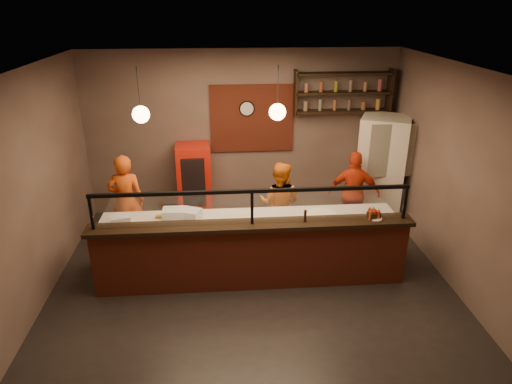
{
  "coord_description": "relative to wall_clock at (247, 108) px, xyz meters",
  "views": [
    {
      "loc": [
        -0.4,
        -6.12,
        4.03
      ],
      "look_at": [
        0.1,
        0.3,
        1.29
      ],
      "focal_mm": 32.0,
      "sensor_mm": 36.0,
      "label": 1
    }
  ],
  "objects": [
    {
      "name": "fridge",
      "position": [
        2.5,
        -0.69,
        -1.07
      ],
      "size": [
        1.11,
        1.08,
        2.06
      ],
      "primitive_type": "cube",
      "rotation": [
        0.0,
        0.0,
        -0.42
      ],
      "color": "silver",
      "rests_on": "floor"
    },
    {
      "name": "condiment_caddy",
      "position": [
        1.69,
        -2.73,
        -0.99
      ],
      "size": [
        0.19,
        0.17,
        0.09
      ],
      "primitive_type": "cube",
      "rotation": [
        0.0,
        0.0,
        0.27
      ],
      "color": "black",
      "rests_on": "counter_ledge"
    },
    {
      "name": "wall_back",
      "position": [
        -0.1,
        0.04,
        -0.5
      ],
      "size": [
        6.0,
        0.0,
        6.0
      ],
      "primitive_type": "plane",
      "rotation": [
        1.57,
        0.0,
        0.0
      ],
      "color": "#735E54",
      "rests_on": "floor"
    },
    {
      "name": "pizza_dough",
      "position": [
        1.03,
        -2.25,
        -1.19
      ],
      "size": [
        0.58,
        0.58,
        0.01
      ],
      "primitive_type": "cylinder",
      "rotation": [
        0.0,
        0.0,
        -0.2
      ],
      "color": "white",
      "rests_on": "worktop"
    },
    {
      "name": "worktop_cabinet",
      "position": [
        -0.1,
        -2.26,
        -1.68
      ],
      "size": [
        4.6,
        0.75,
        0.85
      ],
      "primitive_type": "cube",
      "color": "gray",
      "rests_on": "floor"
    },
    {
      "name": "small_plate",
      "position": [
        1.71,
        -2.76,
        -1.03
      ],
      "size": [
        0.2,
        0.2,
        0.01
      ],
      "primitive_type": "cylinder",
      "rotation": [
        0.0,
        0.0,
        -0.08
      ],
      "color": "white",
      "rests_on": "counter_ledge"
    },
    {
      "name": "cook_mid",
      "position": [
        0.47,
        -1.46,
        -1.34
      ],
      "size": [
        0.89,
        0.79,
        1.51
      ],
      "primitive_type": "imported",
      "rotation": [
        0.0,
        0.0,
        2.79
      ],
      "color": "orange",
      "rests_on": "floor"
    },
    {
      "name": "pendant_right",
      "position": [
        0.3,
        -2.26,
        0.45
      ],
      "size": [
        0.24,
        0.24,
        0.77
      ],
      "color": "black",
      "rests_on": "ceiling"
    },
    {
      "name": "counter_ledge",
      "position": [
        -0.1,
        -2.76,
        -1.07
      ],
      "size": [
        4.7,
        0.37,
        0.06
      ],
      "primitive_type": "cube",
      "color": "black",
      "rests_on": "service_counter"
    },
    {
      "name": "prep_tub_c",
      "position": [
        -2.04,
        -2.32,
        -1.13
      ],
      "size": [
        0.32,
        0.28,
        0.14
      ],
      "primitive_type": "cube",
      "rotation": [
        0.0,
        0.0,
        0.28
      ],
      "color": "white",
      "rests_on": "worktop"
    },
    {
      "name": "cook_left",
      "position": [
        -2.15,
        -1.31,
        -1.27
      ],
      "size": [
        0.61,
        0.41,
        1.66
      ],
      "primitive_type": "imported",
      "rotation": [
        0.0,
        0.0,
        3.13
      ],
      "color": "#E95515",
      "rests_on": "floor"
    },
    {
      "name": "floor",
      "position": [
        -0.1,
        -2.46,
        -2.1
      ],
      "size": [
        6.0,
        6.0,
        0.0
      ],
      "primitive_type": "plane",
      "color": "black",
      "rests_on": "ground"
    },
    {
      "name": "sneeze_guard",
      "position": [
        -0.1,
        -2.76,
        -0.73
      ],
      "size": [
        4.5,
        0.05,
        0.52
      ],
      "color": "white",
      "rests_on": "counter_ledge"
    },
    {
      "name": "rolling_pin",
      "position": [
        -1.37,
        -2.16,
        -1.17
      ],
      "size": [
        0.36,
        0.08,
        0.06
      ],
      "primitive_type": "cylinder",
      "rotation": [
        0.0,
        1.57,
        -0.05
      ],
      "color": "gold",
      "rests_on": "worktop"
    },
    {
      "name": "brick_patch",
      "position": [
        0.1,
        0.01,
        -0.2
      ],
      "size": [
        1.6,
        0.04,
        1.3
      ],
      "primitive_type": "cube",
      "color": "maroon",
      "rests_on": "wall_back"
    },
    {
      "name": "wall_left",
      "position": [
        -3.1,
        -2.46,
        -0.5
      ],
      "size": [
        0.0,
        5.0,
        5.0
      ],
      "primitive_type": "plane",
      "rotation": [
        1.57,
        0.0,
        1.57
      ],
      "color": "#735E54",
      "rests_on": "floor"
    },
    {
      "name": "wall_front",
      "position": [
        -0.1,
        -4.96,
        -0.5
      ],
      "size": [
        6.0,
        0.0,
        6.0
      ],
      "primitive_type": "plane",
      "rotation": [
        -1.57,
        0.0,
        0.0
      ],
      "color": "#735E54",
      "rests_on": "floor"
    },
    {
      "name": "cook_right",
      "position": [
        1.86,
        -1.18,
        -1.32
      ],
      "size": [
        0.98,
        0.6,
        1.56
      ],
      "primitive_type": "imported",
      "rotation": [
        0.0,
        0.0,
        2.88
      ],
      "color": "red",
      "rests_on": "floor"
    },
    {
      "name": "wall_shelving",
      "position": [
        1.8,
        -0.14,
        0.3
      ],
      "size": [
        1.84,
        0.28,
        0.85
      ],
      "color": "black",
      "rests_on": "wall_back"
    },
    {
      "name": "pendant_left",
      "position": [
        -1.6,
        -2.26,
        0.45
      ],
      "size": [
        0.24,
        0.24,
        0.77
      ],
      "color": "black",
      "rests_on": "ceiling"
    },
    {
      "name": "prep_tub_a",
      "position": [
        -1.27,
        -2.2,
        -1.12
      ],
      "size": [
        0.33,
        0.26,
        0.16
      ],
      "primitive_type": "cube",
      "rotation": [
        0.0,
        0.0,
        -0.0
      ],
      "color": "silver",
      "rests_on": "worktop"
    },
    {
      "name": "worktop",
      "position": [
        -0.1,
        -2.26,
        -1.23
      ],
      "size": [
        4.6,
        0.75,
        0.05
      ],
      "primitive_type": "cube",
      "color": "silver",
      "rests_on": "worktop_cabinet"
    },
    {
      "name": "ceiling",
      "position": [
        -0.1,
        -2.46,
        1.1
      ],
      "size": [
        6.0,
        6.0,
        0.0
      ],
      "primitive_type": "plane",
      "rotation": [
        3.14,
        0.0,
        0.0
      ],
      "color": "#352C29",
      "rests_on": "wall_back"
    },
    {
      "name": "prep_tub_b",
      "position": [
        -1.01,
        -2.21,
        -1.12
      ],
      "size": [
        0.37,
        0.34,
        0.15
      ],
      "primitive_type": "cube",
      "rotation": [
        0.0,
        0.0,
        -0.42
      ],
      "color": "silver",
      "rests_on": "worktop"
    },
    {
      "name": "red_cooler",
      "position": [
        -1.05,
        -0.31,
        -1.35
      ],
      "size": [
        0.68,
        0.63,
        1.5
      ],
      "primitive_type": "cube",
      "rotation": [
        0.0,
        0.0,
        0.07
      ],
      "color": "#B6190C",
      "rests_on": "floor"
    },
    {
      "name": "service_counter",
      "position": [
        -0.1,
        -2.76,
        -1.6
      ],
      "size": [
        4.6,
        0.25,
        1.0
      ],
      "primitive_type": "cube",
      "color": "maroon",
      "rests_on": "floor"
    },
    {
      "name": "wall_clock",
      "position": [
        0.0,
        0.0,
        0.0
      ],
      "size": [
        0.3,
        0.04,
        0.3
      ],
      "primitive_type": "cylinder",
      "rotation": [
        1.57,
        0.0,
        0.0
      ],
      "color": "black",
      "rests_on": "wall_back"
    },
    {
      "name": "wall_right",
      "position": [
        2.9,
        -2.46,
        -0.5
      ],
      "size": [
        0.0,
        5.0,
        5.0
      ],
      "primitive_type": "plane",
      "rotation": [
        1.57,
        0.0,
        -1.57
      ],
      "color": "#735E54",
      "rests_on": "floor"
    },
    {
      "name": "pepper_mill",
      "position": [
        0.67,
        -2.77,
        -0.95
      ],
      "size": [
        0.04,
        0.04,
        0.18
      ],
      "primitive_type": "cylinder",
      "rotation": [
        0.0,
        0.0,
        0.07
      ],
      "color": "black",
      "rests_on": "counter_ledge"
    }
  ]
}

